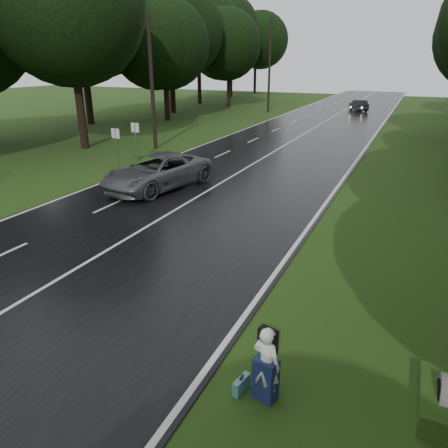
# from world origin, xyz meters

# --- Properties ---
(ground) EXTENTS (160.00, 160.00, 0.00)m
(ground) POSITION_xyz_m (0.00, 0.00, 0.00)
(ground) COLOR #254414
(ground) RESTS_ON ground
(road) EXTENTS (12.00, 140.00, 0.04)m
(road) POSITION_xyz_m (0.00, 20.00, 0.02)
(road) COLOR black
(road) RESTS_ON ground
(lane_center) EXTENTS (0.12, 140.00, 0.01)m
(lane_center) POSITION_xyz_m (0.00, 20.00, 0.04)
(lane_center) COLOR silver
(lane_center) RESTS_ON road
(grey_car) EXTENTS (4.08, 6.57, 1.70)m
(grey_car) POSITION_xyz_m (-2.56, 11.15, 0.89)
(grey_car) COLOR #55565A
(grey_car) RESTS_ON road
(far_car) EXTENTS (2.97, 4.37, 1.36)m
(far_car) POSITION_xyz_m (1.79, 51.40, 0.72)
(far_car) COLOR black
(far_car) RESTS_ON road
(hitchhiker) EXTENTS (0.67, 0.63, 1.61)m
(hitchhiker) POSITION_xyz_m (7.18, -0.08, 0.75)
(hitchhiker) COLOR silver
(hitchhiker) RESTS_ON ground
(suitcase) EXTENTS (0.22, 0.47, 0.32)m
(suitcase) POSITION_xyz_m (6.70, -0.14, 0.16)
(suitcase) COLOR teal
(suitcase) RESTS_ON ground
(utility_pole_mid) EXTENTS (1.80, 0.28, 9.13)m
(utility_pole_mid) POSITION_xyz_m (-8.50, 19.96, 0.00)
(utility_pole_mid) COLOR black
(utility_pole_mid) RESTS_ON ground
(utility_pole_far) EXTENTS (1.80, 0.28, 10.81)m
(utility_pole_far) POSITION_xyz_m (-8.50, 45.63, 0.00)
(utility_pole_far) COLOR black
(utility_pole_far) RESTS_ON ground
(road_sign_a) EXTENTS (0.57, 0.10, 2.38)m
(road_sign_a) POSITION_xyz_m (-7.20, 13.87, 0.00)
(road_sign_a) COLOR white
(road_sign_a) RESTS_ON ground
(road_sign_b) EXTENTS (0.59, 0.10, 2.46)m
(road_sign_b) POSITION_xyz_m (-7.20, 15.84, 0.00)
(road_sign_b) COLOR white
(road_sign_b) RESTS_ON ground
(tree_left_d) EXTENTS (10.67, 10.67, 16.67)m
(tree_left_d) POSITION_xyz_m (-13.39, 17.87, 0.00)
(tree_left_d) COLOR black
(tree_left_d) RESTS_ON ground
(tree_left_e) EXTENTS (8.21, 8.21, 12.83)m
(tree_left_e) POSITION_xyz_m (-15.93, 33.67, 0.00)
(tree_left_e) COLOR black
(tree_left_e) RESTS_ON ground
(tree_left_f) EXTENTS (8.86, 8.86, 13.85)m
(tree_left_f) POSITION_xyz_m (-15.58, 49.28, 0.00)
(tree_left_f) COLOR black
(tree_left_f) RESTS_ON ground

